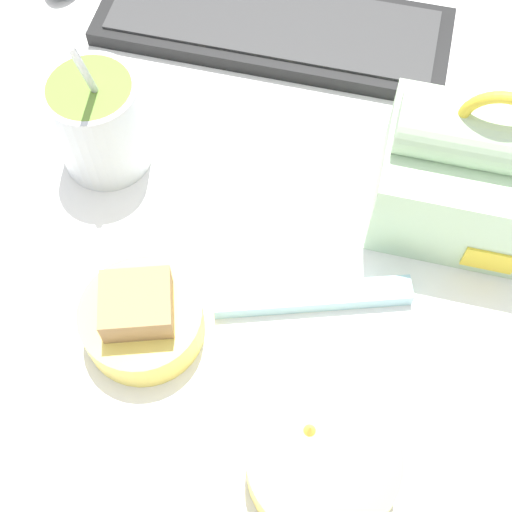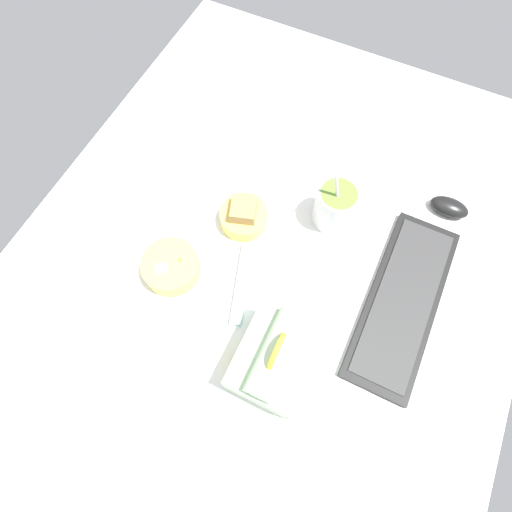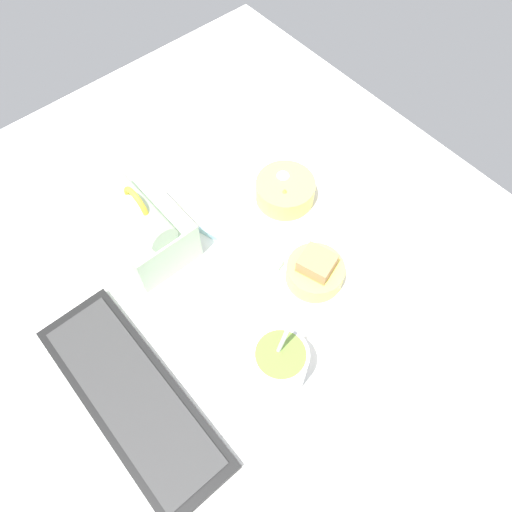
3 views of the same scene
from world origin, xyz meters
TOP-DOWN VIEW (x-y plane):
  - desk_surface at (0.00, 0.00)cm, footprint 140.00×110.00cm
  - keyboard at (-2.15, 29.79)cm, footprint 40.31×13.81cm
  - lunch_bag at (21.19, 10.43)cm, footprint 16.93×13.43cm
  - soup_cup at (-14.87, 8.65)cm, footprint 9.08×9.08cm
  - bento_bowl_sandwich at (-5.19, -9.17)cm, footprint 10.90×10.90cm
  - bento_bowl_snacks at (12.65, -17.70)cm, footprint 12.25×12.25cm
  - chopstick_case at (9.03, -2.71)cm, footprint 18.16×7.95cm

SIDE VIEW (x-z plane):
  - desk_surface at x=0.00cm, z-range 0.00..2.00cm
  - chopstick_case at x=9.03cm, z-range 2.00..3.60cm
  - keyboard at x=-2.15cm, z-range 1.97..4.07cm
  - bento_bowl_snacks at x=12.65cm, z-range 1.69..7.53cm
  - bento_bowl_sandwich at x=-5.19cm, z-range 1.09..8.29cm
  - soup_cup at x=-14.87cm, z-range -1.30..16.34cm
  - lunch_bag at x=21.19cm, z-range -0.43..16.82cm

